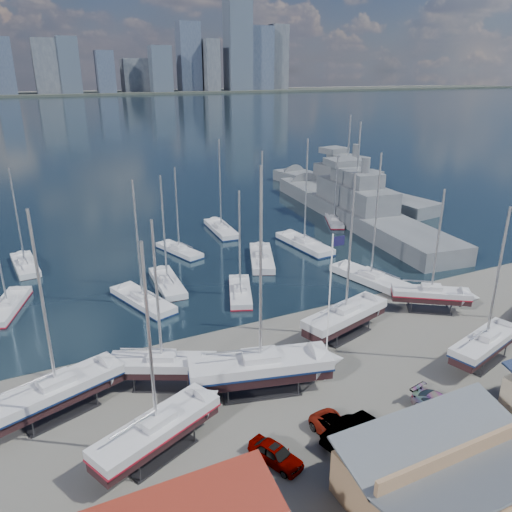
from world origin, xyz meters
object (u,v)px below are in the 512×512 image
sailboat_cradle_0 (57,391)px  naval_ship_west (346,188)px  naval_ship_east (354,210)px  flagpole (330,299)px  car_a (276,454)px

sailboat_cradle_0 → naval_ship_west: bearing=19.9°
naval_ship_east → flagpole: size_ratio=3.93×
naval_ship_east → naval_ship_west: (9.44, 15.72, -0.01)m
sailboat_cradle_0 → naval_ship_east: bearing=14.0°
sailboat_cradle_0 → car_a: (12.41, -11.65, -1.40)m
sailboat_cradle_0 → naval_ship_west: naval_ship_west is taller
flagpole → car_a: bearing=-141.9°
sailboat_cradle_0 → naval_ship_west: (61.72, 49.44, -0.42)m
sailboat_cradle_0 → car_a: 17.08m
car_a → flagpole: (8.33, 6.55, 6.89)m
sailboat_cradle_0 → car_a: sailboat_cradle_0 is taller
naval_ship_east → car_a: 60.40m
sailboat_cradle_0 → car_a: bearing=-62.0°
naval_ship_west → car_a: naval_ship_west is taller
car_a → flagpole: bearing=15.9°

